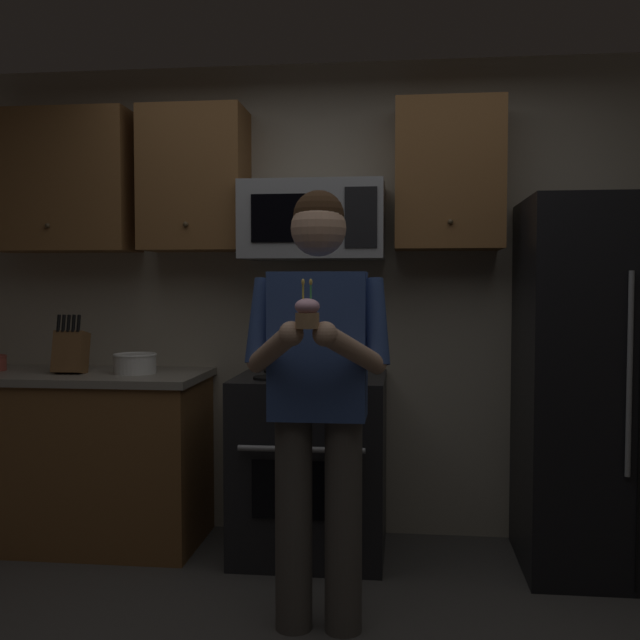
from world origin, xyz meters
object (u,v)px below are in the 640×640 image
object	(u,v)px
oven_range	(311,464)
microwave	(313,221)
person	(318,384)
knife_block	(71,351)
refrigerator	(616,385)
cupcake	(307,313)
bowl_large_white	(135,363)

from	to	relation	value
oven_range	microwave	world-z (taller)	microwave
person	knife_block	bearing A→B (deg)	149.69
refrigerator	oven_range	bearing A→B (deg)	178.50
knife_block	cupcake	world-z (taller)	cupcake
person	cupcake	distance (m)	0.44
knife_block	person	size ratio (longest dim) A/B	0.18
person	cupcake	size ratio (longest dim) A/B	10.13
oven_range	cupcake	xyz separation A→B (m)	(0.14, -1.18, 0.83)
oven_range	knife_block	distance (m)	1.40
microwave	bowl_large_white	xyz separation A→B (m)	(-0.93, -0.12, -0.74)
refrigerator	bowl_large_white	size ratio (longest dim) A/B	7.91
cupcake	person	bearing A→B (deg)	90.00
microwave	refrigerator	xyz separation A→B (m)	(1.50, -0.16, -0.82)
bowl_large_white	cupcake	size ratio (longest dim) A/B	1.31
refrigerator	microwave	bearing A→B (deg)	173.97
oven_range	person	size ratio (longest dim) A/B	0.53
oven_range	person	world-z (taller)	person
refrigerator	bowl_large_white	bearing A→B (deg)	179.07
refrigerator	cupcake	size ratio (longest dim) A/B	10.35
cupcake	bowl_large_white	bearing A→B (deg)	132.14
person	cupcake	xyz separation A→B (m)	(-0.00, -0.33, 0.30)
bowl_large_white	person	distance (m)	1.37
oven_range	bowl_large_white	xyz separation A→B (m)	(-0.93, 0.00, 0.51)
oven_range	person	xyz separation A→B (m)	(0.14, -0.85, 0.53)
microwave	cupcake	bearing A→B (deg)	-83.97
microwave	bowl_large_white	size ratio (longest dim) A/B	3.25
knife_block	bowl_large_white	size ratio (longest dim) A/B	1.41
oven_range	knife_block	xyz separation A→B (m)	(-1.27, -0.03, 0.57)
refrigerator	cupcake	bearing A→B (deg)	-139.97
oven_range	cupcake	size ratio (longest dim) A/B	5.36
bowl_large_white	oven_range	bearing A→B (deg)	-0.01
oven_range	bowl_large_white	distance (m)	1.07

